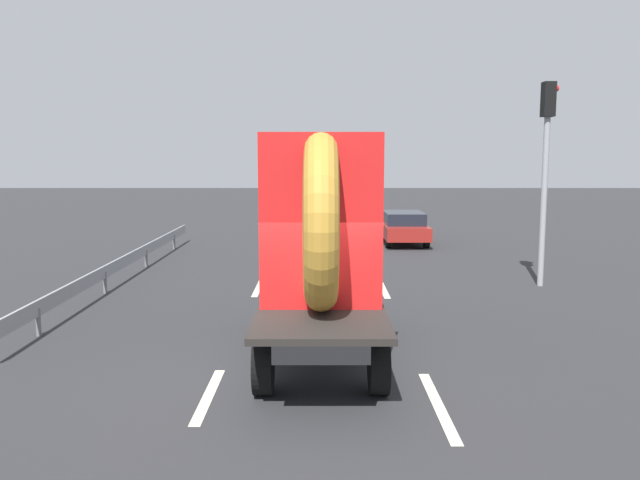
# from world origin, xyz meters

# --- Properties ---
(ground_plane) EXTENTS (120.00, 120.00, 0.00)m
(ground_plane) POSITION_xyz_m (0.00, 0.00, 0.00)
(ground_plane) COLOR #28282B
(flatbed_truck) EXTENTS (2.02, 5.41, 3.86)m
(flatbed_truck) POSITION_xyz_m (0.22, 1.28, 1.75)
(flatbed_truck) COLOR black
(flatbed_truck) RESTS_ON ground_plane
(distant_sedan) EXTENTS (1.68, 3.91, 1.28)m
(distant_sedan) POSITION_xyz_m (3.54, 15.55, 0.69)
(distant_sedan) COLOR black
(distant_sedan) RESTS_ON ground_plane
(traffic_light) EXTENTS (0.42, 0.36, 5.41)m
(traffic_light) POSITION_xyz_m (6.19, 7.13, 3.56)
(traffic_light) COLOR gray
(traffic_light) RESTS_ON ground_plane
(guardrail) EXTENTS (0.10, 15.75, 0.71)m
(guardrail) POSITION_xyz_m (-5.31, 8.14, 0.53)
(guardrail) COLOR gray
(guardrail) RESTS_ON ground_plane
(lane_dash_left_near) EXTENTS (0.16, 2.21, 0.01)m
(lane_dash_left_near) POSITION_xyz_m (-1.44, -0.94, 0.00)
(lane_dash_left_near) COLOR beige
(lane_dash_left_near) RESTS_ON ground_plane
(lane_dash_left_far) EXTENTS (0.16, 2.86, 0.01)m
(lane_dash_left_far) POSITION_xyz_m (-1.44, 7.14, 0.00)
(lane_dash_left_far) COLOR beige
(lane_dash_left_far) RESTS_ON ground_plane
(lane_dash_right_near) EXTENTS (0.16, 2.60, 0.01)m
(lane_dash_right_near) POSITION_xyz_m (1.88, -1.32, 0.00)
(lane_dash_right_near) COLOR beige
(lane_dash_right_near) RESTS_ON ground_plane
(lane_dash_right_far) EXTENTS (0.16, 2.17, 0.01)m
(lane_dash_right_far) POSITION_xyz_m (1.88, 6.62, 0.00)
(lane_dash_right_far) COLOR beige
(lane_dash_right_far) RESTS_ON ground_plane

